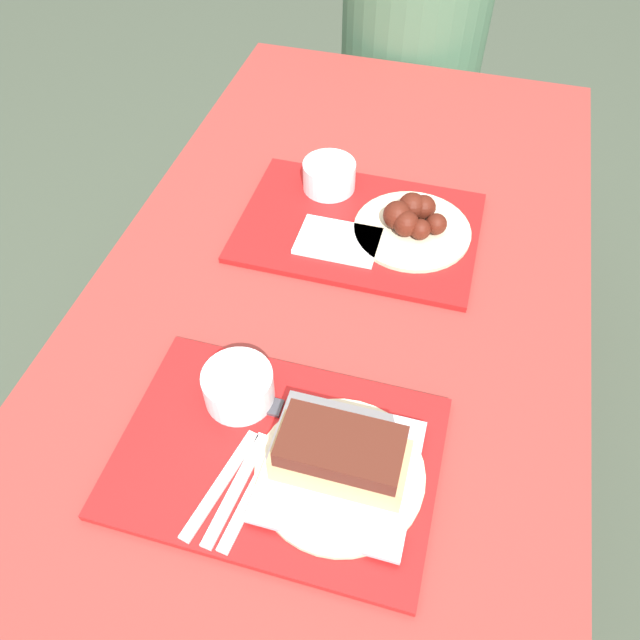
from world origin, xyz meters
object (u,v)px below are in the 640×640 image
(bowl_coleslaw_near, at_px, (238,385))
(wings_plate_far, at_px, (412,221))
(tray_near, at_px, (275,455))
(person_seated_across, at_px, (414,32))
(tray_far, at_px, (359,227))
(bowl_coleslaw_far, at_px, (329,174))
(brisket_sandwich_plate, at_px, (340,462))

(bowl_coleslaw_near, relative_size, wings_plate_far, 0.48)
(tray_near, xyz_separation_m, person_seated_across, (-0.04, 1.34, -0.03))
(tray_far, distance_m, bowl_coleslaw_far, 0.13)
(tray_far, bearing_deg, bowl_coleslaw_far, 132.15)
(bowl_coleslaw_near, height_order, person_seated_across, person_seated_across)
(tray_near, height_order, tray_far, same)
(bowl_coleslaw_near, distance_m, brisket_sandwich_plate, 0.19)
(tray_far, xyz_separation_m, brisket_sandwich_plate, (0.09, -0.49, 0.04))
(bowl_coleslaw_near, bearing_deg, person_seated_across, 88.30)
(brisket_sandwich_plate, xyz_separation_m, person_seated_across, (-0.13, 1.35, -0.07))
(bowl_coleslaw_far, height_order, person_seated_across, person_seated_across)
(bowl_coleslaw_near, bearing_deg, wings_plate_far, 67.48)
(tray_near, xyz_separation_m, tray_far, (0.01, 0.49, 0.00))
(bowl_coleslaw_far, xyz_separation_m, person_seated_across, (0.04, 0.76, -0.07))
(tray_near, bearing_deg, tray_far, 89.34)
(brisket_sandwich_plate, height_order, bowl_coleslaw_far, brisket_sandwich_plate)
(brisket_sandwich_plate, relative_size, bowl_coleslaw_far, 2.24)
(brisket_sandwich_plate, distance_m, wings_plate_far, 0.50)
(tray_near, distance_m, wings_plate_far, 0.51)
(tray_far, height_order, wings_plate_far, wings_plate_far)
(wings_plate_far, bearing_deg, bowl_coleslaw_near, -112.52)
(bowl_coleslaw_near, distance_m, wings_plate_far, 0.46)
(bowl_coleslaw_near, xyz_separation_m, brisket_sandwich_plate, (0.17, -0.08, 0.00))
(bowl_coleslaw_far, relative_size, wings_plate_far, 0.48)
(person_seated_across, bearing_deg, bowl_coleslaw_near, -91.70)
(wings_plate_far, bearing_deg, brisket_sandwich_plate, -90.71)
(wings_plate_far, bearing_deg, person_seated_across, 99.35)
(brisket_sandwich_plate, distance_m, person_seated_across, 1.36)
(bowl_coleslaw_far, bearing_deg, tray_far, -47.85)
(bowl_coleslaw_near, relative_size, bowl_coleslaw_far, 1.00)
(bowl_coleslaw_near, xyz_separation_m, bowl_coleslaw_far, (-0.00, 0.51, 0.00))
(tray_far, xyz_separation_m, wings_plate_far, (0.09, 0.01, 0.03))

